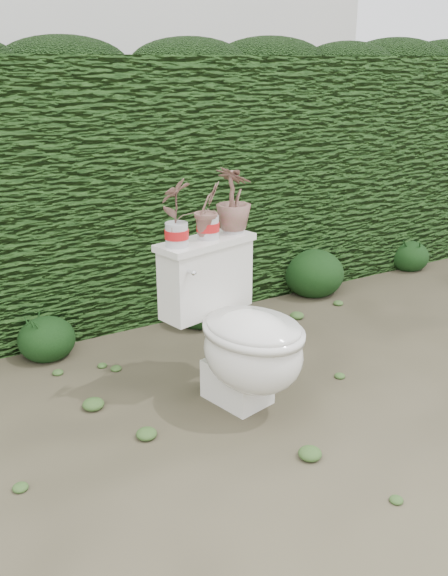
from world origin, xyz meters
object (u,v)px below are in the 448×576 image
potted_plant_center (208,212)px  potted_plant_right (234,201)px  toilet (241,335)px  potted_plant_left (176,214)px

potted_plant_center → potted_plant_right: size_ratio=0.83×
potted_plant_center → potted_plant_right: potted_plant_right is taller
toilet → potted_plant_right: potted_plant_right is taller
potted_plant_left → potted_plant_center: 0.19m
potted_plant_left → potted_plant_right: (0.35, 0.08, 0.00)m
toilet → potted_plant_left: potted_plant_left is taller
potted_plant_center → potted_plant_right: 0.17m
potted_plant_left → potted_plant_center: size_ratio=1.18×
toilet → potted_plant_right: bearing=52.6°
potted_plant_left → potted_plant_right: 0.36m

